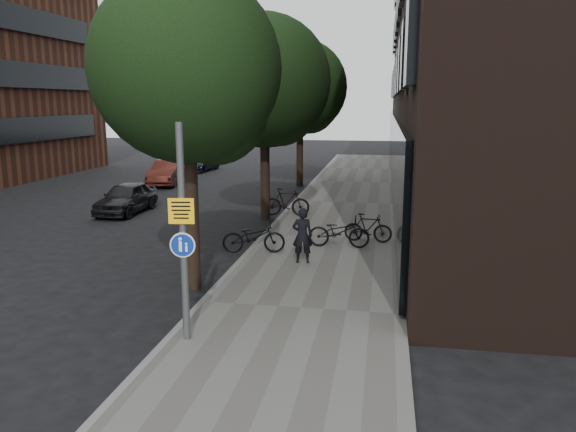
% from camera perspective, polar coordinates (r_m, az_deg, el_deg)
% --- Properties ---
extents(ground, '(120.00, 120.00, 0.00)m').
position_cam_1_polar(ground, '(9.53, -3.36, -16.87)').
color(ground, black).
rests_on(ground, ground).
extents(sidewalk, '(4.50, 60.00, 0.12)m').
position_cam_1_polar(sidewalk, '(18.77, 4.31, -2.28)').
color(sidewalk, '#62605A').
rests_on(sidewalk, ground).
extents(curb_edge, '(0.15, 60.00, 0.13)m').
position_cam_1_polar(curb_edge, '(19.11, -2.42, -2.00)').
color(curb_edge, slate).
rests_on(curb_edge, ground).
extents(building_right_dark_brick, '(12.00, 40.00, 18.00)m').
position_cam_1_polar(building_right_dark_brick, '(31.18, 23.11, 18.88)').
color(building_right_dark_brick, black).
rests_on(building_right_dark_brick, ground).
extents(street_tree_near, '(4.40, 4.40, 7.50)m').
position_cam_1_polar(street_tree_near, '(13.57, -9.78, 13.81)').
color(street_tree_near, black).
rests_on(street_tree_near, ground).
extents(street_tree_mid, '(5.00, 5.00, 7.80)m').
position_cam_1_polar(street_tree_mid, '(21.77, -2.15, 13.05)').
color(street_tree_mid, black).
rests_on(street_tree_mid, ground).
extents(street_tree_far, '(5.00, 5.00, 7.80)m').
position_cam_1_polar(street_tree_far, '(30.63, 1.41, 12.60)').
color(street_tree_far, black).
rests_on(street_tree_far, ground).
extents(signpost, '(0.47, 0.14, 4.06)m').
position_cam_1_polar(signpost, '(10.42, -10.62, -1.75)').
color(signpost, '#595B5E').
rests_on(signpost, sidewalk).
extents(pedestrian, '(0.60, 0.42, 1.55)m').
position_cam_1_polar(pedestrian, '(15.55, 1.47, -1.98)').
color(pedestrian, black).
rests_on(pedestrian, sidewalk).
extents(parked_bike_facade_near, '(1.88, 0.66, 0.99)m').
position_cam_1_polar(parked_bike_facade_near, '(17.33, 5.20, -1.59)').
color(parked_bike_facade_near, black).
rests_on(parked_bike_facade_near, sidewalk).
extents(parked_bike_facade_far, '(1.57, 0.62, 0.92)m').
position_cam_1_polar(parked_bike_facade_far, '(18.10, 8.14, -1.20)').
color(parked_bike_facade_far, black).
rests_on(parked_bike_facade_far, sidewalk).
extents(parked_bike_curb_near, '(1.95, 1.02, 0.97)m').
position_cam_1_polar(parked_bike_curb_near, '(16.65, -3.51, -2.12)').
color(parked_bike_curb_near, black).
rests_on(parked_bike_curb_near, sidewalk).
extents(parked_bike_curb_far, '(1.84, 0.60, 1.09)m').
position_cam_1_polar(parked_bike_curb_far, '(22.06, -0.16, 1.43)').
color(parked_bike_curb_far, black).
rests_on(parked_bike_curb_far, sidewalk).
extents(parked_car_near, '(1.51, 3.73, 1.27)m').
position_cam_1_polar(parked_car_near, '(24.16, -16.12, 1.79)').
color(parked_car_near, black).
rests_on(parked_car_near, ground).
extents(parked_car_mid, '(1.82, 4.19, 1.34)m').
position_cam_1_polar(parked_car_mid, '(32.03, -12.07, 4.34)').
color(parked_car_mid, '#511E17').
rests_on(parked_car_mid, ground).
extents(parked_car_far, '(1.92, 3.83, 1.07)m').
position_cam_1_polar(parked_car_far, '(38.10, -8.84, 5.36)').
color(parked_car_far, black).
rests_on(parked_car_far, ground).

